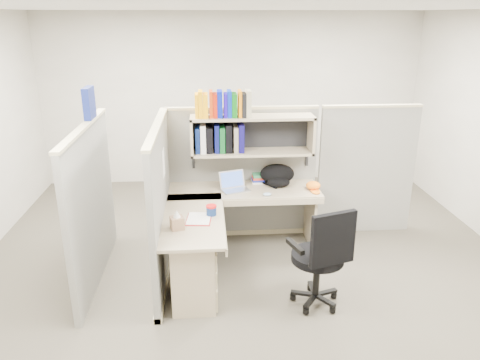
{
  "coord_description": "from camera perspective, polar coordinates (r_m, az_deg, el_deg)",
  "views": [
    {
      "loc": [
        -0.42,
        -4.47,
        2.63
      ],
      "look_at": [
        -0.07,
        0.25,
        0.96
      ],
      "focal_mm": 35.0,
      "sensor_mm": 36.0,
      "label": 1
    }
  ],
  "objects": [
    {
      "name": "laptop",
      "position": [
        5.32,
        -0.57,
        -0.21
      ],
      "size": [
        0.39,
        0.39,
        0.22
      ],
      "primitive_type": null,
      "rotation": [
        0.0,
        0.0,
        0.33
      ],
      "color": "#B5B4B9",
      "rests_on": "desk"
    },
    {
      "name": "orange_cap",
      "position": [
        5.45,
        8.91,
        -0.67
      ],
      "size": [
        0.18,
        0.2,
        0.09
      ],
      "primitive_type": null,
      "rotation": [
        0.0,
        0.0,
        0.06
      ],
      "color": "orange",
      "rests_on": "desk"
    },
    {
      "name": "cubicle",
      "position": [
        5.22,
        -3.4,
        0.16
      ],
      "size": [
        3.79,
        1.84,
        1.95
      ],
      "color": "slate",
      "rests_on": "ground"
    },
    {
      "name": "loose_paper",
      "position": [
        4.66,
        -5.04,
        -4.67
      ],
      "size": [
        0.25,
        0.32,
        0.0
      ],
      "primitive_type": null,
      "rotation": [
        0.0,
        0.0,
        -0.1
      ],
      "color": "silver",
      "rests_on": "desk"
    },
    {
      "name": "backpack",
      "position": [
        5.51,
        4.64,
        0.57
      ],
      "size": [
        0.49,
        0.43,
        0.24
      ],
      "primitive_type": null,
      "rotation": [
        0.0,
        0.0,
        0.32
      ],
      "color": "black",
      "rests_on": "desk"
    },
    {
      "name": "task_chair",
      "position": [
        4.5,
        9.65,
        -11.01
      ],
      "size": [
        0.6,
        0.55,
        1.04
      ],
      "color": "black",
      "rests_on": "ground"
    },
    {
      "name": "tissue_box",
      "position": [
        4.43,
        -7.69,
        -4.81
      ],
      "size": [
        0.15,
        0.15,
        0.19
      ],
      "primitive_type": null,
      "rotation": [
        0.0,
        0.0,
        0.29
      ],
      "color": "#9C7758",
      "rests_on": "desk"
    },
    {
      "name": "snack_canister",
      "position": [
        4.71,
        -3.52,
        -3.67
      ],
      "size": [
        0.11,
        0.11,
        0.1
      ],
      "color": "navy",
      "rests_on": "desk"
    },
    {
      "name": "room_shell",
      "position": [
        4.6,
        1.12,
        6.78
      ],
      "size": [
        6.0,
        6.0,
        6.0
      ],
      "color": "#A5A095",
      "rests_on": "ground"
    },
    {
      "name": "ground",
      "position": [
        5.21,
        1.01,
        -10.89
      ],
      "size": [
        6.0,
        6.0,
        0.0
      ],
      "primitive_type": "plane",
      "color": "#38332B",
      "rests_on": "ground"
    },
    {
      "name": "paper_cup",
      "position": [
        5.5,
        -0.02,
        -0.26
      ],
      "size": [
        0.07,
        0.07,
        0.09
      ],
      "primitive_type": "cylinder",
      "rotation": [
        0.0,
        0.0,
        -0.22
      ],
      "color": "white",
      "rests_on": "desk"
    },
    {
      "name": "desk",
      "position": [
        4.73,
        -3.63,
        -8.2
      ],
      "size": [
        1.74,
        1.75,
        0.73
      ],
      "color": "gray",
      "rests_on": "ground"
    },
    {
      "name": "mouse",
      "position": [
        5.21,
        3.33,
        -1.74
      ],
      "size": [
        0.11,
        0.09,
        0.04
      ],
      "primitive_type": "ellipsoid",
      "rotation": [
        0.0,
        0.0,
        0.27
      ],
      "color": "#98B9D8",
      "rests_on": "desk"
    },
    {
      "name": "book_stack",
      "position": [
        5.63,
        2.18,
        0.28
      ],
      "size": [
        0.16,
        0.21,
        0.1
      ],
      "primitive_type": null,
      "rotation": [
        0.0,
        0.0,
        0.04
      ],
      "color": "gray",
      "rests_on": "desk"
    }
  ]
}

